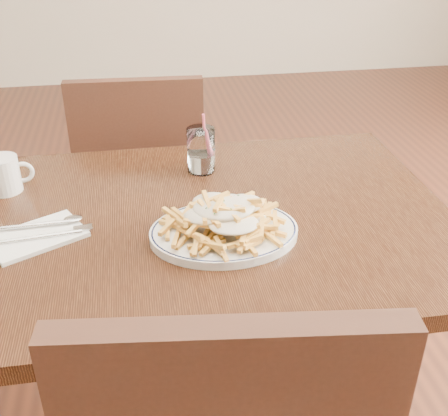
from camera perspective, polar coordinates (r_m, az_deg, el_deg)
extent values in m
cube|color=black|center=(1.27, -3.82, -1.76)|extent=(1.20, 0.80, 0.04)
cylinder|color=black|center=(1.88, 12.35, -4.46)|extent=(0.05, 0.05, 0.71)
cube|color=black|center=(2.08, -8.08, 1.79)|extent=(0.43, 0.43, 0.04)
cube|color=black|center=(1.80, -8.66, 5.90)|extent=(0.42, 0.06, 0.45)
cylinder|color=black|center=(2.34, -3.34, -0.71)|extent=(0.04, 0.04, 0.40)
cylinder|color=black|center=(2.35, -11.99, -1.21)|extent=(0.04, 0.04, 0.40)
cylinder|color=black|center=(2.05, -2.68, -5.75)|extent=(0.04, 0.04, 0.40)
cylinder|color=black|center=(2.06, -12.63, -6.29)|extent=(0.04, 0.04, 0.40)
torus|color=black|center=(1.18, 0.00, -2.29)|extent=(0.32, 0.32, 0.01)
ellipsoid|color=silver|center=(1.15, 0.00, 0.23)|extent=(0.22, 0.20, 0.03)
cube|color=white|center=(1.24, -18.46, -2.75)|extent=(0.22, 0.19, 0.01)
cylinder|color=white|center=(1.44, -2.35, 5.90)|extent=(0.07, 0.07, 0.12)
cylinder|color=white|center=(1.45, -2.32, 4.73)|extent=(0.06, 0.06, 0.05)
cylinder|color=#FF617F|center=(1.44, -1.94, 6.90)|extent=(0.02, 0.04, 0.15)
cylinder|color=silver|center=(1.44, -21.52, 3.18)|extent=(0.08, 0.08, 0.09)
torus|color=silver|center=(1.44, -19.76, 3.44)|extent=(0.06, 0.02, 0.05)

